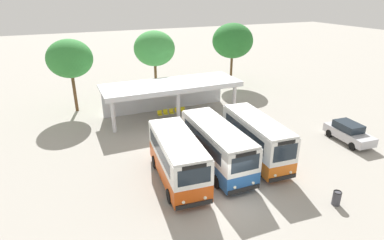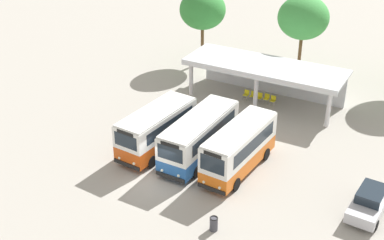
{
  "view_description": "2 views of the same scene",
  "coord_description": "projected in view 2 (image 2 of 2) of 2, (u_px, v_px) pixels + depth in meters",
  "views": [
    {
      "loc": [
        -8.5,
        -13.4,
        11.79
      ],
      "look_at": [
        0.59,
        7.64,
        2.33
      ],
      "focal_mm": 29.43,
      "sensor_mm": 36.0,
      "label": 1
    },
    {
      "loc": [
        16.04,
        -24.57,
        20.23
      ],
      "look_at": [
        -0.02,
        4.66,
        2.46
      ],
      "focal_mm": 49.63,
      "sensor_mm": 36.0,
      "label": 2
    }
  ],
  "objects": [
    {
      "name": "waiting_chair_fifth_seat",
      "position": [
        273.0,
        100.0,
        45.17
      ],
      "size": [
        0.45,
        0.45,
        0.86
      ],
      "color": "slate",
      "rests_on": "ground"
    },
    {
      "name": "roadside_tree_west_of_canopy",
      "position": [
        203.0,
        10.0,
        51.37
      ],
      "size": [
        4.5,
        4.5,
        7.44
      ],
      "color": "brown",
      "rests_on": "ground"
    },
    {
      "name": "city_bus_second_in_row",
      "position": [
        199.0,
        135.0,
        37.24
      ],
      "size": [
        2.58,
        7.88,
        3.17
      ],
      "color": "black",
      "rests_on": "ground"
    },
    {
      "name": "parked_car_flank",
      "position": [
        370.0,
        202.0,
        31.99
      ],
      "size": [
        2.06,
        4.28,
        1.62
      ],
      "color": "black",
      "rests_on": "ground"
    },
    {
      "name": "waiting_chair_second_from_end",
      "position": [
        253.0,
        95.0,
        45.97
      ],
      "size": [
        0.45,
        0.45,
        0.86
      ],
      "color": "slate",
      "rests_on": "ground"
    },
    {
      "name": "city_bus_middle_cream",
      "position": [
        239.0,
        147.0,
        35.72
      ],
      "size": [
        2.63,
        7.34,
        3.29
      ],
      "color": "black",
      "rests_on": "ground"
    },
    {
      "name": "ground_plane",
      "position": [
        159.0,
        181.0,
        35.33
      ],
      "size": [
        180.0,
        180.0,
        0.0
      ],
      "primitive_type": "plane",
      "color": "#A39E93"
    },
    {
      "name": "waiting_chair_middle_seat",
      "position": [
        259.0,
        97.0,
        45.69
      ],
      "size": [
        0.45,
        0.45,
        0.86
      ],
      "color": "slate",
      "rests_on": "ground"
    },
    {
      "name": "waiting_chair_fourth_seat",
      "position": [
        267.0,
        98.0,
        45.5
      ],
      "size": [
        0.45,
        0.45,
        0.86
      ],
      "color": "slate",
      "rests_on": "ground"
    },
    {
      "name": "city_bus_nearest_orange",
      "position": [
        157.0,
        128.0,
        38.12
      ],
      "size": [
        2.93,
        7.11,
        3.2
      ],
      "color": "black",
      "rests_on": "ground"
    },
    {
      "name": "terminal_canopy",
      "position": [
        267.0,
        71.0,
        45.39
      ],
      "size": [
        13.58,
        4.68,
        3.4
      ],
      "color": "silver",
      "rests_on": "ground"
    },
    {
      "name": "roadside_tree_behind_canopy",
      "position": [
        303.0,
        18.0,
        49.0
      ],
      "size": [
        4.76,
        4.76,
        7.58
      ],
      "color": "brown",
      "rests_on": "ground"
    },
    {
      "name": "litter_bin_apron",
      "position": [
        214.0,
        224.0,
        30.75
      ],
      "size": [
        0.49,
        0.49,
        0.9
      ],
      "color": "#3F3F47",
      "rests_on": "ground"
    },
    {
      "name": "waiting_chair_end_by_column",
      "position": [
        246.0,
        94.0,
        46.2
      ],
      "size": [
        0.45,
        0.45,
        0.86
      ],
      "color": "slate",
      "rests_on": "ground"
    }
  ]
}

